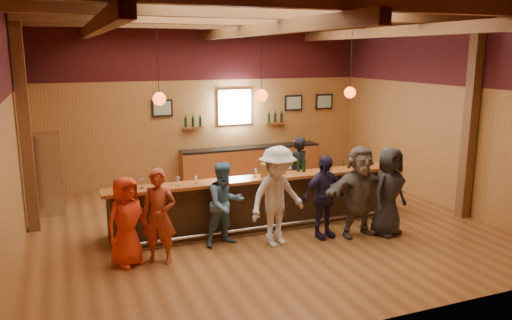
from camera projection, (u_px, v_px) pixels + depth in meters
The scene contains 27 objects.
room at pixel (261, 69), 9.67m from camera, with size 9.04×9.00×4.52m.
bar_counter at pixel (259, 200), 10.33m from camera, with size 6.30×1.07×1.11m.
back_bar_cabinet at pixel (251, 163), 14.01m from camera, with size 4.00×0.52×0.95m.
window at pixel (235, 107), 13.74m from camera, with size 0.95×0.09×0.95m.
framed_pictures at pixel (264, 104), 14.03m from camera, with size 5.35×0.05×0.45m.
wine_shelves at pixel (235, 123), 13.77m from camera, with size 3.00×0.18×0.30m.
pendant_lights at pixel (262, 95), 9.73m from camera, with size 4.24×0.24×1.37m.
stainless_fridge at pixel (45, 174), 11.00m from camera, with size 0.70×0.70×1.80m, color silver.
customer_orange at pixel (127, 221), 8.30m from camera, with size 0.75×0.49×1.54m, color red.
customer_redvest at pixel (159, 216), 8.41m from camera, with size 0.60×0.39×1.64m, color #99331B.
customer_denim at pixel (225, 204), 9.19m from camera, with size 0.77×0.60×1.58m, color #466E8D.
customer_white at pixel (277, 196), 9.15m from camera, with size 1.21×0.70×1.87m, color silver.
customer_navy at pixel (324, 197), 9.55m from camera, with size 0.95×0.40×1.62m, color #231C39.
customer_brown at pixel (360, 191), 9.63m from camera, with size 1.66×0.53×1.79m, color #5A5248.
customer_dark at pixel (389, 192), 9.70m from camera, with size 0.85×0.56×1.75m, color black.
bartender at pixel (298, 172), 11.51m from camera, with size 0.60×0.39×1.64m, color black.
ice_bucket at pixel (267, 170), 9.87m from camera, with size 0.24×0.24×0.26m, color brown.
bottle_a at pixel (298, 165), 10.29m from camera, with size 0.07×0.07×0.33m.
bottle_b at pixel (304, 166), 10.26m from camera, with size 0.07×0.07×0.34m.
glass_a at pixel (142, 181), 9.04m from camera, with size 0.08×0.08×0.19m.
glass_b at pixel (178, 179), 9.19m from camera, with size 0.08×0.08×0.18m.
glass_c at pixel (196, 178), 9.33m from camera, with size 0.07×0.07×0.16m.
glass_d at pixel (227, 174), 9.60m from camera, with size 0.08×0.08×0.18m.
glass_e at pixel (256, 171), 9.85m from camera, with size 0.07×0.07×0.16m.
glass_f at pixel (290, 168), 10.11m from camera, with size 0.08×0.08×0.17m.
glass_g at pixel (329, 163), 10.48m from camera, with size 0.09×0.09×0.20m.
glass_h at pixel (359, 161), 10.73m from camera, with size 0.08×0.08×0.18m.
Camera 1 is at (-3.69, -9.05, 3.52)m, focal length 35.00 mm.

